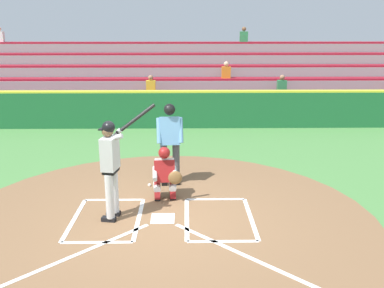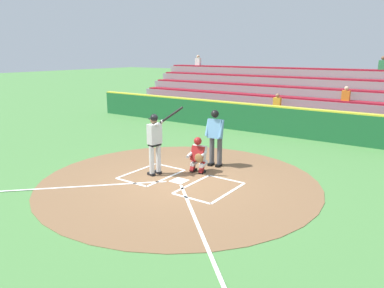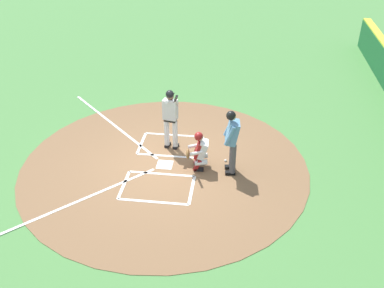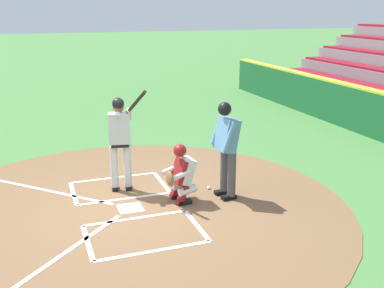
# 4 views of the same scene
# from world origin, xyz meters

# --- Properties ---
(ground_plane) EXTENTS (120.00, 120.00, 0.00)m
(ground_plane) POSITION_xyz_m (0.00, 0.00, 0.00)
(ground_plane) COLOR #4C8442
(dirt_circle) EXTENTS (8.00, 8.00, 0.01)m
(dirt_circle) POSITION_xyz_m (0.00, 0.00, 0.01)
(dirt_circle) COLOR brown
(dirt_circle) RESTS_ON ground
(home_plate_and_chalk) EXTENTS (7.93, 4.91, 0.01)m
(home_plate_and_chalk) POSITION_xyz_m (0.00, 0.88, 0.01)
(home_plate_and_chalk) COLOR white
(home_plate_and_chalk) RESTS_ON dirt_circle
(batter) EXTENTS (1.02, 0.59, 2.13)m
(batter) POSITION_xyz_m (0.92, -0.04, 1.10)
(batter) COLOR silver
(batter) RESTS_ON ground
(catcher) EXTENTS (0.62, 0.61, 1.13)m
(catcher) POSITION_xyz_m (-0.01, -0.97, 0.59)
(catcher) COLOR black
(catcher) RESTS_ON ground
(plate_umpire) EXTENTS (0.61, 0.45, 1.86)m
(plate_umpire) POSITION_xyz_m (-0.08, -1.84, 1.08)
(plate_umpire) COLOR #4C4C51
(plate_umpire) RESTS_ON ground
(baseball) EXTENTS (0.07, 0.07, 0.07)m
(baseball) POSITION_xyz_m (0.38, -1.69, 0.04)
(baseball) COLOR white
(baseball) RESTS_ON ground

